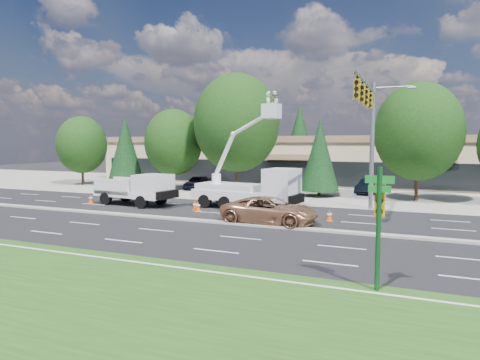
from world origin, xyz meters
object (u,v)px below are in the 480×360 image
at_px(street_sign_pole, 379,215).
at_px(bucket_truck, 253,185).
at_px(minivan, 270,210).
at_px(signal_mast, 370,123).
at_px(utility_pickup, 138,192).

height_order(street_sign_pole, bucket_truck, bucket_truck).
distance_m(street_sign_pole, minivan, 11.79).
distance_m(signal_mast, bucket_truck, 8.96).
xyz_separation_m(bucket_truck, minivan, (2.80, -4.53, -0.97)).
distance_m(street_sign_pole, utility_pickup, 22.40).
height_order(signal_mast, street_sign_pole, signal_mast).
bearing_deg(bucket_truck, street_sign_pole, -46.64).
relative_size(signal_mast, utility_pickup, 1.55).
bearing_deg(utility_pickup, signal_mast, 17.43).
bearing_deg(minivan, street_sign_pole, -143.06).
relative_size(bucket_truck, minivan, 1.46).
bearing_deg(signal_mast, minivan, -129.26).
xyz_separation_m(utility_pickup, bucket_truck, (8.81, 1.42, 0.77)).
xyz_separation_m(street_sign_pole, utility_pickup, (-18.50, 12.54, -1.45)).
distance_m(signal_mast, street_sign_pole, 15.99).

